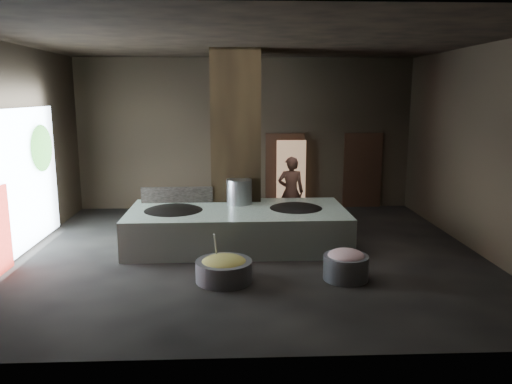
{
  "coord_description": "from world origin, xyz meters",
  "views": [
    {
      "loc": [
        -0.34,
        -10.57,
        3.43
      ],
      "look_at": [
        0.15,
        0.57,
        1.25
      ],
      "focal_mm": 35.0,
      "sensor_mm": 36.0,
      "label": 1
    }
  ],
  "objects_px": {
    "veg_basin": "(224,271)",
    "meat_basin": "(346,267)",
    "wok_left": "(174,215)",
    "cook": "(291,192)",
    "wok_right": "(296,213)",
    "hearth_platform": "(238,227)",
    "stock_pot": "(239,193)"
  },
  "relations": [
    {
      "from": "wok_right",
      "to": "meat_basin",
      "type": "distance_m",
      "value": 2.46
    },
    {
      "from": "hearth_platform",
      "to": "meat_basin",
      "type": "height_order",
      "value": "hearth_platform"
    },
    {
      "from": "hearth_platform",
      "to": "wok_left",
      "type": "xyz_separation_m",
      "value": [
        -1.45,
        -0.05,
        0.32
      ]
    },
    {
      "from": "wok_right",
      "to": "stock_pot",
      "type": "distance_m",
      "value": 1.44
    },
    {
      "from": "wok_left",
      "to": "cook",
      "type": "relative_size",
      "value": 0.84
    },
    {
      "from": "wok_left",
      "to": "cook",
      "type": "height_order",
      "value": "cook"
    },
    {
      "from": "wok_right",
      "to": "veg_basin",
      "type": "relative_size",
      "value": 1.37
    },
    {
      "from": "veg_basin",
      "to": "meat_basin",
      "type": "distance_m",
      "value": 2.29
    },
    {
      "from": "wok_left",
      "to": "wok_right",
      "type": "bearing_deg",
      "value": 2.05
    },
    {
      "from": "wok_right",
      "to": "cook",
      "type": "height_order",
      "value": "cook"
    },
    {
      "from": "stock_pot",
      "to": "cook",
      "type": "distance_m",
      "value": 1.74
    },
    {
      "from": "cook",
      "to": "veg_basin",
      "type": "xyz_separation_m",
      "value": [
        -1.68,
        -3.85,
        -0.74
      ]
    },
    {
      "from": "hearth_platform",
      "to": "cook",
      "type": "bearing_deg",
      "value": 48.38
    },
    {
      "from": "wok_right",
      "to": "veg_basin",
      "type": "xyz_separation_m",
      "value": [
        -1.62,
        -2.29,
        -0.55
      ]
    },
    {
      "from": "stock_pot",
      "to": "cook",
      "type": "height_order",
      "value": "cook"
    },
    {
      "from": "cook",
      "to": "meat_basin",
      "type": "xyz_separation_m",
      "value": [
        0.61,
        -3.87,
        -0.7
      ]
    },
    {
      "from": "stock_pot",
      "to": "meat_basin",
      "type": "distance_m",
      "value": 3.54
    },
    {
      "from": "wok_left",
      "to": "veg_basin",
      "type": "xyz_separation_m",
      "value": [
        1.18,
        -2.19,
        -0.55
      ]
    },
    {
      "from": "stock_pot",
      "to": "cook",
      "type": "bearing_deg",
      "value": 38.02
    },
    {
      "from": "hearth_platform",
      "to": "wok_left",
      "type": "bearing_deg",
      "value": -178.5
    },
    {
      "from": "veg_basin",
      "to": "wok_left",
      "type": "bearing_deg",
      "value": 118.27
    },
    {
      "from": "stock_pot",
      "to": "wok_right",
      "type": "bearing_deg",
      "value": -21.04
    },
    {
      "from": "hearth_platform",
      "to": "stock_pot",
      "type": "height_order",
      "value": "stock_pot"
    },
    {
      "from": "wok_right",
      "to": "stock_pot",
      "type": "relative_size",
      "value": 2.25
    },
    {
      "from": "wok_right",
      "to": "hearth_platform",
      "type": "bearing_deg",
      "value": -177.88
    },
    {
      "from": "veg_basin",
      "to": "meat_basin",
      "type": "xyz_separation_m",
      "value": [
        2.29,
        -0.01,
        0.04
      ]
    },
    {
      "from": "meat_basin",
      "to": "hearth_platform",
      "type": "bearing_deg",
      "value": 131.91
    },
    {
      "from": "wok_right",
      "to": "veg_basin",
      "type": "distance_m",
      "value": 2.86
    },
    {
      "from": "wok_left",
      "to": "cook",
      "type": "distance_m",
      "value": 3.31
    },
    {
      "from": "hearth_platform",
      "to": "wok_right",
      "type": "distance_m",
      "value": 1.39
    },
    {
      "from": "wok_left",
      "to": "cook",
      "type": "bearing_deg",
      "value": 30.18
    },
    {
      "from": "hearth_platform",
      "to": "wok_right",
      "type": "xyz_separation_m",
      "value": [
        1.35,
        0.05,
        0.32
      ]
    }
  ]
}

